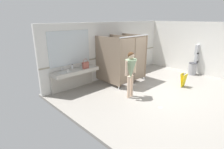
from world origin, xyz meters
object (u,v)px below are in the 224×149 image
at_px(soap_dispenser, 72,67).
at_px(handbag, 86,65).
at_px(person_standing, 131,69).
at_px(trash_bin, 192,69).
at_px(wet_floor_sign, 183,80).
at_px(paper_towel_dispenser_upper, 198,50).
at_px(paper_towel_dispenser_lower, 197,58).
at_px(paper_cup, 68,71).

bearing_deg(soap_dispenser, handbag, -37.74).
distance_m(person_standing, soap_dispenser, 2.38).
distance_m(trash_bin, handbag, 5.56).
height_order(trash_bin, wet_floor_sign, trash_bin).
bearing_deg(paper_towel_dispenser_upper, wet_floor_sign, -168.44).
bearing_deg(paper_towel_dispenser_lower, trash_bin, 171.81).
height_order(paper_towel_dispenser_upper, paper_towel_dispenser_lower, paper_towel_dispenser_upper).
bearing_deg(paper_towel_dispenser_lower, wet_floor_sign, -169.43).
bearing_deg(wet_floor_sign, paper_cup, 144.57).
xyz_separation_m(paper_towel_dispenser_upper, person_standing, (-4.69, 0.42, -0.19)).
height_order(trash_bin, soap_dispenser, soap_dispenser).
height_order(paper_towel_dispenser_upper, wet_floor_sign, paper_towel_dispenser_upper).
bearing_deg(paper_towel_dispenser_upper, person_standing, 174.87).
height_order(paper_towel_dispenser_lower, handbag, handbag).
distance_m(person_standing, handbag, 1.92).
bearing_deg(handbag, paper_towel_dispenser_upper, -22.57).
relative_size(soap_dispenser, paper_cup, 2.04).
distance_m(trash_bin, wet_floor_sign, 2.06).
bearing_deg(trash_bin, handbag, 156.27).
bearing_deg(wet_floor_sign, handbag, 138.57).
bearing_deg(person_standing, wet_floor_sign, -20.42).
bearing_deg(wet_floor_sign, soap_dispenser, 138.99).
bearing_deg(wet_floor_sign, paper_towel_dispenser_lower, 10.57).
height_order(handbag, wet_floor_sign, handbag).
xyz_separation_m(person_standing, paper_cup, (-1.44, 1.83, -0.17)).
distance_m(soap_dispenser, wet_floor_sign, 4.64).
bearing_deg(paper_cup, trash_bin, -21.13).
bearing_deg(trash_bin, soap_dispenser, 155.06).
xyz_separation_m(soap_dispenser, paper_cup, (-0.37, -0.29, -0.04)).
distance_m(handbag, wet_floor_sign, 4.13).
relative_size(trash_bin, paper_cup, 6.54).
bearing_deg(person_standing, paper_cup, 128.13).
distance_m(trash_bin, person_standing, 4.48).
relative_size(paper_towel_dispenser_lower, soap_dispenser, 2.44).
bearing_deg(wet_floor_sign, paper_towel_dispenser_upper, 11.56).
bearing_deg(soap_dispenser, paper_towel_dispenser_lower, -24.17).
xyz_separation_m(person_standing, handbag, (-0.66, 1.80, -0.07)).
xyz_separation_m(paper_cup, wet_floor_sign, (3.83, -2.73, -0.60)).
relative_size(paper_towel_dispenser_upper, handbag, 1.23).
height_order(paper_towel_dispenser_upper, trash_bin, paper_towel_dispenser_upper).
relative_size(person_standing, soap_dispenser, 8.75).
relative_size(paper_towel_dispenser_lower, paper_cup, 4.98).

